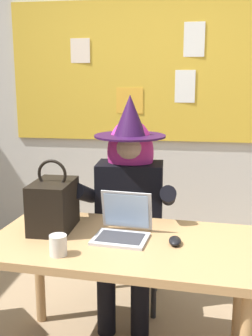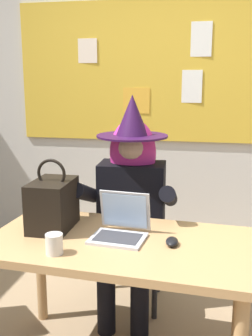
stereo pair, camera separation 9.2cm
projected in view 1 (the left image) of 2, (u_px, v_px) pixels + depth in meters
name	position (u px, v px, depth m)	size (l,w,h in m)	color
wall_back_bulletin	(146.00, 79.00, 3.62)	(5.55, 1.99, 2.95)	beige
desk_main	(122.00, 258.00, 2.05)	(1.36, 0.81, 0.71)	tan
chair_at_desk	(130.00, 228.00, 2.78)	(0.44, 0.44, 0.90)	#2D3347
person_costumed	(129.00, 193.00, 2.60)	(0.61, 0.70, 1.40)	black
laptop	(123.00, 227.00, 2.06)	(0.29, 0.28, 0.22)	#B7B7BC
computer_mouse	(175.00, 241.00, 1.98)	(0.06, 0.10, 0.03)	black
handbag	(53.00, 205.00, 2.15)	(0.20, 0.30, 0.38)	black
coffee_mug	(58.00, 245.00, 1.85)	(0.08, 0.08, 0.10)	silver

